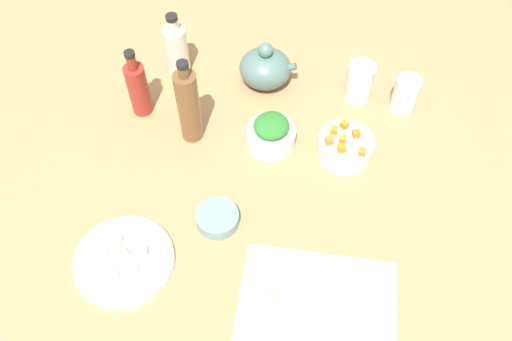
# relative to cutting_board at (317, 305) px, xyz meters

# --- Properties ---
(tabletop) EXTENTS (1.90, 1.90, 0.03)m
(tabletop) POSITION_rel_cutting_board_xyz_m (-0.19, 0.29, -0.02)
(tabletop) COLOR #A87B51
(tabletop) RESTS_ON ground
(cutting_board) EXTENTS (0.34, 0.25, 0.01)m
(cutting_board) POSITION_rel_cutting_board_xyz_m (0.00, 0.00, 0.00)
(cutting_board) COLOR silver
(cutting_board) RESTS_ON tabletop
(plate_tofu) EXTENTS (0.23, 0.23, 0.01)m
(plate_tofu) POSITION_rel_cutting_board_xyz_m (-0.44, 0.02, 0.00)
(plate_tofu) COLOR white
(plate_tofu) RESTS_ON tabletop
(bowl_greens) EXTENTS (0.13, 0.13, 0.05)m
(bowl_greens) POSITION_rel_cutting_board_xyz_m (-0.17, 0.42, 0.02)
(bowl_greens) COLOR white
(bowl_greens) RESTS_ON tabletop
(bowl_carrots) EXTENTS (0.14, 0.14, 0.05)m
(bowl_carrots) POSITION_rel_cutting_board_xyz_m (0.02, 0.42, 0.02)
(bowl_carrots) COLOR white
(bowl_carrots) RESTS_ON tabletop
(bowl_small_side) EXTENTS (0.10, 0.10, 0.03)m
(bowl_small_side) POSITION_rel_cutting_board_xyz_m (-0.25, 0.16, 0.01)
(bowl_small_side) COLOR #709B9D
(bowl_small_side) RESTS_ON tabletop
(teapot) EXTENTS (0.16, 0.14, 0.14)m
(teapot) POSITION_rel_cutting_board_xyz_m (-0.22, 0.63, 0.05)
(teapot) COLOR #4F6C67
(teapot) RESTS_ON tabletop
(bottle_0) EXTENTS (0.06, 0.06, 0.19)m
(bottle_0) POSITION_rel_cutting_board_xyz_m (-0.47, 0.63, 0.07)
(bottle_0) COLOR silver
(bottle_0) RESTS_ON tabletop
(bottle_1) EXTENTS (0.06, 0.06, 0.26)m
(bottle_1) POSITION_rel_cutting_board_xyz_m (-0.38, 0.41, 0.11)
(bottle_1) COLOR brown
(bottle_1) RESTS_ON tabletop
(bottle_2) EXTENTS (0.05, 0.05, 0.21)m
(bottle_2) POSITION_rel_cutting_board_xyz_m (-0.53, 0.47, 0.08)
(bottle_2) COLOR maroon
(bottle_2) RESTS_ON tabletop
(drinking_glass_0) EXTENTS (0.07, 0.07, 0.10)m
(drinking_glass_0) POSITION_rel_cutting_board_xyz_m (0.16, 0.60, 0.05)
(drinking_glass_0) COLOR white
(drinking_glass_0) RESTS_ON tabletop
(drinking_glass_1) EXTENTS (0.07, 0.07, 0.11)m
(drinking_glass_1) POSITION_rel_cutting_board_xyz_m (0.04, 0.62, 0.05)
(drinking_glass_1) COLOR white
(drinking_glass_1) RESTS_ON tabletop
(carrot_cube_0) EXTENTS (0.02, 0.02, 0.02)m
(carrot_cube_0) POSITION_rel_cutting_board_xyz_m (0.01, 0.38, 0.06)
(carrot_cube_0) COLOR orange
(carrot_cube_0) RESTS_ON bowl_carrots
(carrot_cube_1) EXTENTS (0.03, 0.03, 0.02)m
(carrot_cube_1) POSITION_rel_cutting_board_xyz_m (0.01, 0.46, 0.06)
(carrot_cube_1) COLOR orange
(carrot_cube_1) RESTS_ON bowl_carrots
(carrot_cube_2) EXTENTS (0.02, 0.02, 0.02)m
(carrot_cube_2) POSITION_rel_cutting_board_xyz_m (0.04, 0.44, 0.06)
(carrot_cube_2) COLOR orange
(carrot_cube_2) RESTS_ON bowl_carrots
(carrot_cube_3) EXTENTS (0.02, 0.02, 0.02)m
(carrot_cube_3) POSITION_rel_cutting_board_xyz_m (0.06, 0.38, 0.06)
(carrot_cube_3) COLOR orange
(carrot_cube_3) RESTS_ON bowl_carrots
(carrot_cube_4) EXTENTS (0.02, 0.02, 0.02)m
(carrot_cube_4) POSITION_rel_cutting_board_xyz_m (-0.02, 0.44, 0.06)
(carrot_cube_4) COLOR orange
(carrot_cube_4) RESTS_ON bowl_carrots
(carrot_cube_5) EXTENTS (0.02, 0.02, 0.02)m
(carrot_cube_5) POSITION_rel_cutting_board_xyz_m (0.01, 0.41, 0.06)
(carrot_cube_5) COLOR orange
(carrot_cube_5) RESTS_ON bowl_carrots
(carrot_cube_6) EXTENTS (0.02, 0.02, 0.02)m
(carrot_cube_6) POSITION_rel_cutting_board_xyz_m (-0.02, 0.40, 0.06)
(carrot_cube_6) COLOR orange
(carrot_cube_6) RESTS_ON bowl_carrots
(chopped_greens_mound) EXTENTS (0.12, 0.12, 0.04)m
(chopped_greens_mound) POSITION_rel_cutting_board_xyz_m (-0.17, 0.42, 0.07)
(chopped_greens_mound) COLOR #2C732B
(chopped_greens_mound) RESTS_ON bowl_greens
(tofu_cube_0) EXTENTS (0.03, 0.03, 0.02)m
(tofu_cube_0) POSITION_rel_cutting_board_xyz_m (-0.48, 0.01, 0.02)
(tofu_cube_0) COLOR #F1E7C9
(tofu_cube_0) RESTS_ON plate_tofu
(tofu_cube_1) EXTENTS (0.03, 0.03, 0.02)m
(tofu_cube_1) POSITION_rel_cutting_board_xyz_m (-0.41, 0.00, 0.02)
(tofu_cube_1) COLOR white
(tofu_cube_1) RESTS_ON plate_tofu
(tofu_cube_2) EXTENTS (0.03, 0.03, 0.02)m
(tofu_cube_2) POSITION_rel_cutting_board_xyz_m (-0.44, 0.03, 0.02)
(tofu_cube_2) COLOR white
(tofu_cube_2) RESTS_ON plate_tofu
(tofu_cube_3) EXTENTS (0.02, 0.02, 0.02)m
(tofu_cube_3) POSITION_rel_cutting_board_xyz_m (-0.47, 0.06, 0.02)
(tofu_cube_3) COLOR #F8ECCA
(tofu_cube_3) RESTS_ON plate_tofu
(tofu_cube_4) EXTENTS (0.03, 0.03, 0.02)m
(tofu_cube_4) POSITION_rel_cutting_board_xyz_m (-0.40, 0.04, 0.02)
(tofu_cube_4) COLOR white
(tofu_cube_4) RESTS_ON plate_tofu
(tofu_cube_5) EXTENTS (0.03, 0.03, 0.02)m
(tofu_cube_5) POSITION_rel_cutting_board_xyz_m (-0.45, -0.02, 0.02)
(tofu_cube_5) COLOR silver
(tofu_cube_5) RESTS_ON plate_tofu
(dumpling_0) EXTENTS (0.07, 0.07, 0.02)m
(dumpling_0) POSITION_rel_cutting_board_xyz_m (-0.06, 0.06, 0.02)
(dumpling_0) COLOR beige
(dumpling_0) RESTS_ON cutting_board
(dumpling_1) EXTENTS (0.04, 0.04, 0.03)m
(dumpling_1) POSITION_rel_cutting_board_xyz_m (-0.10, -0.01, 0.02)
(dumpling_1) COLOR beige
(dumpling_1) RESTS_ON cutting_board
(dumpling_2) EXTENTS (0.07, 0.07, 0.02)m
(dumpling_2) POSITION_rel_cutting_board_xyz_m (0.02, -0.00, 0.02)
(dumpling_2) COLOR beige
(dumpling_2) RESTS_ON cutting_board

